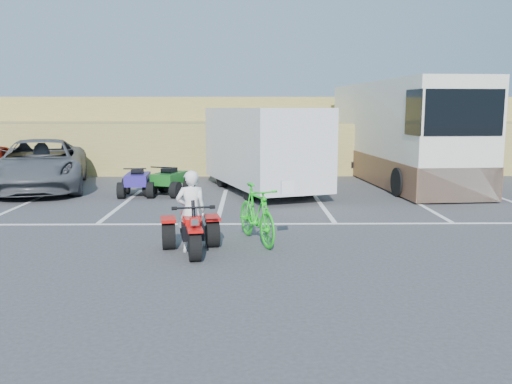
{
  "coord_description": "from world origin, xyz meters",
  "views": [
    {
      "loc": [
        0.73,
        -9.6,
        2.61
      ],
      "look_at": [
        0.87,
        0.71,
        1.0
      ],
      "focal_mm": 38.0,
      "sensor_mm": 36.0,
      "label": 1
    }
  ],
  "objects_px": {
    "cargo_trailer": "(263,147)",
    "green_dirt_bike": "(256,214)",
    "rider": "(191,211)",
    "quad_atv_blue": "(138,196)",
    "quad_atv_green": "(170,195)",
    "rv_motorhome": "(399,139)",
    "grey_pickup": "(40,165)",
    "red_trike_atv": "(193,253)"
  },
  "relations": [
    {
      "from": "cargo_trailer",
      "to": "green_dirt_bike",
      "type": "bearing_deg",
      "value": -111.53
    },
    {
      "from": "green_dirt_bike",
      "to": "cargo_trailer",
      "type": "height_order",
      "value": "cargo_trailer"
    },
    {
      "from": "grey_pickup",
      "to": "cargo_trailer",
      "type": "distance_m",
      "value": 7.17
    },
    {
      "from": "rv_motorhome",
      "to": "green_dirt_bike",
      "type": "bearing_deg",
      "value": -125.1
    },
    {
      "from": "rider",
      "to": "quad_atv_green",
      "type": "height_order",
      "value": "rider"
    },
    {
      "from": "red_trike_atv",
      "to": "quad_atv_green",
      "type": "bearing_deg",
      "value": 91.12
    },
    {
      "from": "cargo_trailer",
      "to": "quad_atv_green",
      "type": "distance_m",
      "value": 3.24
    },
    {
      "from": "grey_pickup",
      "to": "quad_atv_green",
      "type": "xyz_separation_m",
      "value": [
        4.29,
        -1.22,
        -0.8
      ]
    },
    {
      "from": "red_trike_atv",
      "to": "cargo_trailer",
      "type": "height_order",
      "value": "cargo_trailer"
    },
    {
      "from": "red_trike_atv",
      "to": "quad_atv_green",
      "type": "distance_m",
      "value": 6.75
    },
    {
      "from": "green_dirt_bike",
      "to": "quad_atv_blue",
      "type": "height_order",
      "value": "green_dirt_bike"
    },
    {
      "from": "quad_atv_green",
      "to": "red_trike_atv",
      "type": "bearing_deg",
      "value": -60.38
    },
    {
      "from": "rider",
      "to": "green_dirt_bike",
      "type": "height_order",
      "value": "rider"
    },
    {
      "from": "quad_atv_green",
      "to": "cargo_trailer",
      "type": "bearing_deg",
      "value": 32.0
    },
    {
      "from": "red_trike_atv",
      "to": "rv_motorhome",
      "type": "relative_size",
      "value": 0.15
    },
    {
      "from": "cargo_trailer",
      "to": "rv_motorhome",
      "type": "relative_size",
      "value": 0.62
    },
    {
      "from": "rv_motorhome",
      "to": "quad_atv_green",
      "type": "distance_m",
      "value": 8.45
    },
    {
      "from": "red_trike_atv",
      "to": "grey_pickup",
      "type": "xyz_separation_m",
      "value": [
        -5.66,
        7.82,
        0.8
      ]
    },
    {
      "from": "grey_pickup",
      "to": "quad_atv_blue",
      "type": "distance_m",
      "value": 3.71
    },
    {
      "from": "grey_pickup",
      "to": "rv_motorhome",
      "type": "bearing_deg",
      "value": -5.76
    },
    {
      "from": "red_trike_atv",
      "to": "quad_atv_green",
      "type": "xyz_separation_m",
      "value": [
        -1.36,
        6.61,
        0.0
      ]
    },
    {
      "from": "rider",
      "to": "quad_atv_blue",
      "type": "height_order",
      "value": "rider"
    },
    {
      "from": "red_trike_atv",
      "to": "quad_atv_blue",
      "type": "relative_size",
      "value": 1.05
    },
    {
      "from": "rv_motorhome",
      "to": "grey_pickup",
      "type": "bearing_deg",
      "value": -175.91
    },
    {
      "from": "green_dirt_bike",
      "to": "rv_motorhome",
      "type": "height_order",
      "value": "rv_motorhome"
    },
    {
      "from": "grey_pickup",
      "to": "rv_motorhome",
      "type": "relative_size",
      "value": 0.59
    },
    {
      "from": "green_dirt_bike",
      "to": "rider",
      "type": "bearing_deg",
      "value": -169.71
    },
    {
      "from": "green_dirt_bike",
      "to": "rv_motorhome",
      "type": "distance_m",
      "value": 10.31
    },
    {
      "from": "red_trike_atv",
      "to": "grey_pickup",
      "type": "bearing_deg",
      "value": 115.32
    },
    {
      "from": "rider",
      "to": "quad_atv_green",
      "type": "xyz_separation_m",
      "value": [
        -1.34,
        6.46,
        -0.75
      ]
    },
    {
      "from": "grey_pickup",
      "to": "red_trike_atv",
      "type": "bearing_deg",
      "value": -68.71
    },
    {
      "from": "grey_pickup",
      "to": "quad_atv_blue",
      "type": "xyz_separation_m",
      "value": [
        3.37,
        -1.35,
        -0.8
      ]
    },
    {
      "from": "rv_motorhome",
      "to": "quad_atv_blue",
      "type": "relative_size",
      "value": 7.04
    },
    {
      "from": "rider",
      "to": "quad_atv_blue",
      "type": "relative_size",
      "value": 1.08
    },
    {
      "from": "cargo_trailer",
      "to": "quad_atv_green",
      "type": "relative_size",
      "value": 4.22
    },
    {
      "from": "green_dirt_bike",
      "to": "cargo_trailer",
      "type": "relative_size",
      "value": 0.32
    },
    {
      "from": "red_trike_atv",
      "to": "rv_motorhome",
      "type": "bearing_deg",
      "value": 46.17
    },
    {
      "from": "quad_atv_green",
      "to": "rider",
      "type": "bearing_deg",
      "value": -60.36
    },
    {
      "from": "quad_atv_blue",
      "to": "red_trike_atv",
      "type": "bearing_deg",
      "value": -74.55
    },
    {
      "from": "rider",
      "to": "cargo_trailer",
      "type": "distance_m",
      "value": 7.35
    },
    {
      "from": "green_dirt_bike",
      "to": "quad_atv_green",
      "type": "distance_m",
      "value": 6.34
    },
    {
      "from": "rider",
      "to": "cargo_trailer",
      "type": "relative_size",
      "value": 0.25
    }
  ]
}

